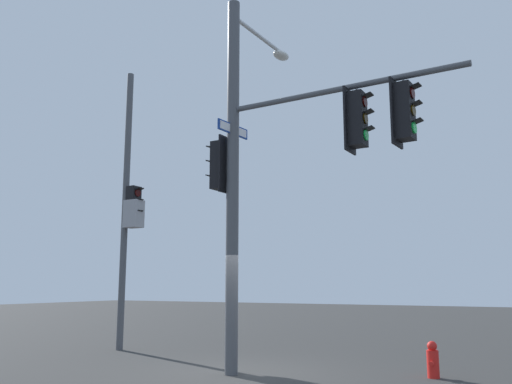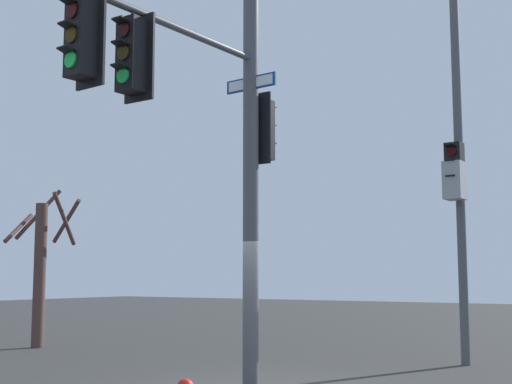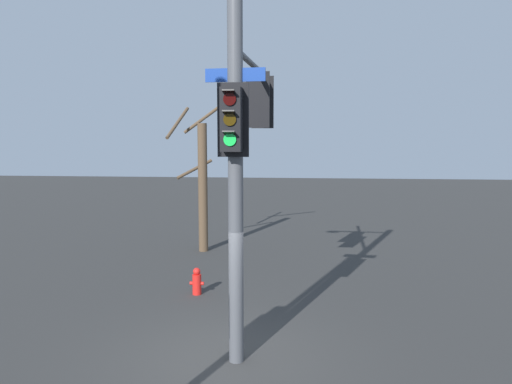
# 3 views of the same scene
# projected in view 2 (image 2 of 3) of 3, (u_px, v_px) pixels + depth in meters

# --- Properties ---
(main_signal_pole_assembly) EXTENTS (3.17, 5.81, 8.43)m
(main_signal_pole_assembly) POSITION_uv_depth(u_px,v_px,m) (223.00, 103.00, 11.88)
(main_signal_pole_assembly) COLOR #4C4F54
(main_signal_pole_assembly) RESTS_ON ground
(secondary_pole_assembly) EXTENTS (0.41, 0.74, 8.42)m
(secondary_pole_assembly) POSITION_uv_depth(u_px,v_px,m) (457.00, 173.00, 15.58)
(secondary_pole_assembly) COLOR #4C4F54
(secondary_pole_assembly) RESTS_ON ground
(bare_tree_across_street) EXTENTS (1.89, 1.89, 4.34)m
(bare_tree_across_street) POSITION_uv_depth(u_px,v_px,m) (41.00, 265.00, 19.25)
(bare_tree_across_street) COLOR #4F3631
(bare_tree_across_street) RESTS_ON ground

